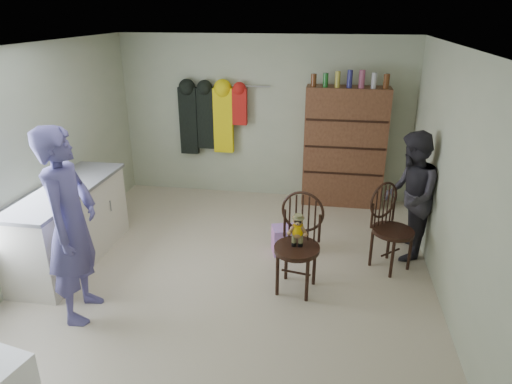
% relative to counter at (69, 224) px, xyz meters
% --- Properties ---
extents(ground_plane, '(5.00, 5.00, 0.00)m').
position_rel_counter_xyz_m(ground_plane, '(1.95, 0.00, -0.47)').
color(ground_plane, beige).
rests_on(ground_plane, ground).
extents(room_walls, '(5.00, 5.00, 5.00)m').
position_rel_counter_xyz_m(room_walls, '(1.95, 0.53, 1.11)').
color(room_walls, '#B5BB9D').
rests_on(room_walls, ground).
extents(counter, '(0.64, 1.86, 0.94)m').
position_rel_counter_xyz_m(counter, '(0.00, 0.00, 0.00)').
color(counter, silver).
rests_on(counter, ground).
extents(plastic_tub, '(0.42, 0.40, 0.34)m').
position_rel_counter_xyz_m(plastic_tub, '(0.59, -2.04, -0.30)').
color(plastic_tub, white).
rests_on(plastic_tub, ground).
extents(chair_front, '(0.56, 0.56, 1.08)m').
position_rel_counter_xyz_m(chair_front, '(2.71, -0.15, 0.13)').
color(chair_front, black).
rests_on(chair_front, ground).
extents(chair_far, '(0.64, 0.64, 1.02)m').
position_rel_counter_xyz_m(chair_far, '(3.71, 0.47, 0.07)').
color(chair_far, black).
rests_on(chair_far, ground).
extents(striped_bag, '(0.38, 0.33, 0.34)m').
position_rel_counter_xyz_m(striped_bag, '(2.51, 0.59, -0.30)').
color(striped_bag, pink).
rests_on(striped_bag, ground).
extents(person_left, '(0.55, 0.75, 1.92)m').
position_rel_counter_xyz_m(person_left, '(0.64, -0.93, 0.49)').
color(person_left, '#514C8B').
rests_on(person_left, ground).
extents(person_right, '(0.66, 0.81, 1.56)m').
position_rel_counter_xyz_m(person_right, '(3.95, 0.78, 0.31)').
color(person_right, '#2D2B33').
rests_on(person_right, ground).
extents(dresser, '(1.20, 0.39, 2.05)m').
position_rel_counter_xyz_m(dresser, '(3.20, 2.30, 0.44)').
color(dresser, brown).
rests_on(dresser, ground).
extents(coat_rack, '(1.42, 0.12, 1.09)m').
position_rel_counter_xyz_m(coat_rack, '(1.12, 2.38, 0.78)').
color(coat_rack, '#99999E').
rests_on(coat_rack, ground).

